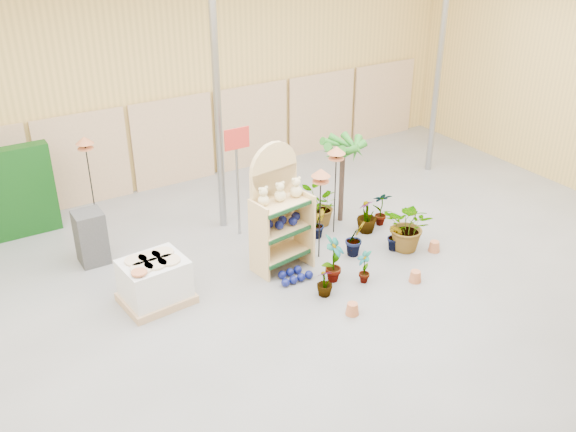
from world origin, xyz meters
name	(u,v)px	position (x,y,z in m)	size (l,w,h in m)	color
room	(291,166)	(0.00, 0.91, 2.21)	(15.20, 12.10, 4.70)	slate
display_shelf	(277,212)	(0.16, 1.64, 1.06)	(1.05, 0.75, 2.32)	tan
teddy_bears	(281,193)	(0.18, 1.53, 1.46)	(0.85, 0.22, 0.36)	#F7E3A8
gazing_balls_shelf	(281,223)	(0.16, 1.51, 0.91)	(0.85, 0.29, 0.16)	navy
gazing_balls_floor	(294,276)	(0.14, 1.04, 0.07)	(0.63, 0.39, 0.15)	navy
pallet_stack	(155,281)	(-2.14, 1.67, 0.39)	(1.16, 1.00, 0.81)	tan
charcoal_planters	(91,237)	(-2.64, 3.46, 0.50)	(0.50, 0.50, 1.00)	#313131
trellis_stock	(0,196)	(-3.80, 5.20, 0.90)	(2.00, 0.30, 1.80)	#0D3D0E
offer_sign	(237,160)	(0.10, 2.98, 1.57)	(0.50, 0.08, 2.20)	gray
bird_table_front	(321,176)	(0.94, 1.46, 1.64)	(0.34, 0.34, 1.76)	black
bird_table_right	(336,153)	(1.72, 2.09, 1.68)	(0.34, 0.34, 1.81)	black
bird_table_back	(85,143)	(-2.20, 4.75, 1.78)	(0.34, 0.34, 1.92)	black
palm	(343,146)	(2.13, 2.44, 1.61)	(0.70, 0.70, 1.87)	#3A2B22
potted_plant_0	(334,259)	(0.69, 0.65, 0.45)	(0.47, 0.32, 0.89)	#25721E
potted_plant_1	(355,238)	(1.55, 1.18, 0.35)	(0.38, 0.31, 0.69)	#25721E
potted_plant_3	(367,215)	(2.29, 1.78, 0.36)	(0.40, 0.40, 0.71)	#25721E
potted_plant_4	(382,208)	(2.72, 1.86, 0.37)	(0.39, 0.26, 0.74)	#25721E
potted_plant_5	(318,224)	(1.35, 2.10, 0.28)	(0.31, 0.25, 0.57)	#25721E
potted_plant_6	(320,207)	(1.65, 2.49, 0.41)	(0.74, 0.64, 0.82)	#25721E
potted_plant_7	(325,283)	(0.32, 0.38, 0.24)	(0.27, 0.27, 0.49)	#25721E
potted_plant_8	(364,266)	(1.13, 0.36, 0.31)	(0.32, 0.22, 0.61)	#25721E
potted_plant_9	(395,237)	(2.28, 0.91, 0.28)	(0.31, 0.25, 0.57)	#25721E
potted_plant_10	(409,226)	(2.52, 0.82, 0.50)	(0.90, 0.78, 1.00)	#25721E
potted_plant_11	(295,221)	(1.02, 2.43, 0.28)	(0.32, 0.32, 0.57)	#25721E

